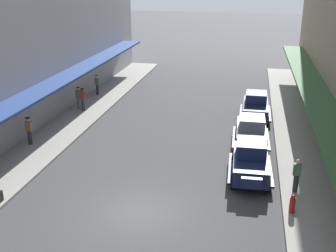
{
  "coord_description": "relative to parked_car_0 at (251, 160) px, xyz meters",
  "views": [
    {
      "loc": [
        4.23,
        -14.91,
        9.66
      ],
      "look_at": [
        0.0,
        6.0,
        1.8
      ],
      "focal_mm": 44.3,
      "sensor_mm": 36.0,
      "label": 1
    }
  ],
  "objects": [
    {
      "name": "pedestrian_1",
      "position": [
        -12.7,
        8.42,
        0.07
      ],
      "size": [
        0.36,
        0.28,
        1.67
      ],
      "color": "slate",
      "rests_on": "sidewalk_left"
    },
    {
      "name": "fire_hydrant",
      "position": [
        1.8,
        -3.27,
        -0.38
      ],
      "size": [
        0.24,
        0.24,
        0.82
      ],
      "color": "#B21E19",
      "rests_on": "sidewalk_right"
    },
    {
      "name": "pedestrian_3",
      "position": [
        -12.73,
        12.38,
        0.07
      ],
      "size": [
        0.36,
        0.28,
        1.67
      ],
      "color": "#2D2D33",
      "rests_on": "sidewalk_left"
    },
    {
      "name": "parked_car_1",
      "position": [
        -0.02,
        4.21,
        0.0
      ],
      "size": [
        2.23,
        4.29,
        1.84
      ],
      "color": "slate",
      "rests_on": "ground"
    },
    {
      "name": "pedestrian_2",
      "position": [
        -12.82,
        1.38,
        0.07
      ],
      "size": [
        0.36,
        0.28,
        1.67
      ],
      "color": "#2D2D33",
      "rests_on": "sidewalk_left"
    },
    {
      "name": "ground_plane",
      "position": [
        -4.55,
        -4.33,
        -0.94
      ],
      "size": [
        200.0,
        200.0,
        0.0
      ],
      "primitive_type": "plane",
      "color": "#424244"
    },
    {
      "name": "parked_car_0",
      "position": [
        0.0,
        0.0,
        0.0
      ],
      "size": [
        2.25,
        4.3,
        1.84
      ],
      "color": "#19234C",
      "rests_on": "ground"
    },
    {
      "name": "pedestrian_0",
      "position": [
        2.09,
        -1.41,
        0.05
      ],
      "size": [
        0.36,
        0.24,
        1.64
      ],
      "color": "#2D2D33",
      "rests_on": "sidewalk_right"
    },
    {
      "name": "pedestrian_4",
      "position": [
        -12.24,
        8.1,
        0.07
      ],
      "size": [
        0.36,
        0.28,
        1.67
      ],
      "color": "#2D2D33",
      "rests_on": "sidewalk_left"
    },
    {
      "name": "parked_car_3",
      "position": [
        0.21,
        9.23,
        0.0
      ],
      "size": [
        2.14,
        4.26,
        1.84
      ],
      "color": "#19234C",
      "rests_on": "ground"
    },
    {
      "name": "sidewalk_right",
      "position": [
        2.95,
        -4.33,
        -0.87
      ],
      "size": [
        3.0,
        60.0,
        0.15
      ],
      "primitive_type": "cube",
      "color": "#99968E",
      "rests_on": "ground"
    }
  ]
}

